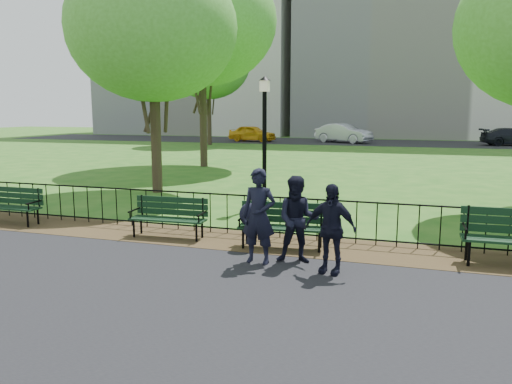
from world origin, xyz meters
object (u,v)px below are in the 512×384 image
(park_bench_left_a, at_px, (169,213))
(park_bench_main, at_px, (266,218))
(person_right, at_px, (331,229))
(taxi, at_px, (252,133))
(tree_far_w, at_px, (208,63))
(tree_near_w, at_px, (152,29))
(person_left, at_px, (259,216))
(tree_mid_w, at_px, (202,21))
(sedan_silver, at_px, (344,133))
(person_mid, at_px, (298,220))
(park_bench_left_b, at_px, (10,201))
(lamppost, at_px, (264,137))

(park_bench_left_a, bearing_deg, park_bench_main, -7.89)
(park_bench_main, height_order, person_right, person_right)
(taxi, bearing_deg, tree_far_w, 166.28)
(tree_near_w, bearing_deg, person_left, -49.06)
(park_bench_left_a, bearing_deg, taxi, 102.18)
(park_bench_left_a, xyz_separation_m, tree_mid_w, (-4.82, 12.77, 6.22))
(sedan_silver, bearing_deg, taxi, 118.53)
(person_mid, distance_m, taxi, 34.80)
(park_bench_main, bearing_deg, park_bench_left_b, 171.97)
(lamppost, distance_m, tree_far_w, 26.08)
(lamppost, xyz_separation_m, taxi, (-9.59, 27.94, -1.26))
(park_bench_left_a, relative_size, tree_near_w, 0.22)
(tree_near_w, height_order, person_left, tree_near_w)
(person_mid, bearing_deg, lamppost, 102.86)
(person_mid, bearing_deg, tree_far_w, 105.51)
(park_bench_main, relative_size, person_right, 1.16)
(lamppost, height_order, sedan_silver, lamppost)
(taxi, bearing_deg, person_right, -152.18)
(park_bench_left_b, xyz_separation_m, lamppost, (5.17, 3.90, 1.43))
(lamppost, xyz_separation_m, tree_near_w, (-4.13, 1.35, 3.27))
(tree_near_w, bearing_deg, tree_mid_w, 102.18)
(park_bench_main, relative_size, taxi, 0.43)
(park_bench_main, bearing_deg, tree_far_w, 108.92)
(tree_near_w, relative_size, taxi, 1.84)
(sedan_silver, bearing_deg, tree_mid_w, -168.12)
(park_bench_left_b, bearing_deg, park_bench_main, -2.23)
(tree_near_w, distance_m, sedan_silver, 27.79)
(tree_near_w, xyz_separation_m, tree_mid_w, (-1.62, 7.51, 1.51))
(park_bench_main, height_order, park_bench_left_b, park_bench_main)
(park_bench_main, relative_size, tree_near_w, 0.23)
(sedan_silver, bearing_deg, tree_far_w, 143.46)
(lamppost, height_order, person_left, lamppost)
(park_bench_main, xyz_separation_m, person_mid, (0.80, -0.75, 0.17))
(lamppost, relative_size, taxi, 0.88)
(lamppost, xyz_separation_m, tree_mid_w, (-5.75, 8.86, 4.78))
(tree_near_w, xyz_separation_m, taxi, (-5.46, 26.59, -4.53))
(park_bench_left_b, distance_m, tree_near_w, 7.12)
(tree_mid_w, distance_m, tree_far_w, 15.28)
(park_bench_left_b, distance_m, person_right, 8.03)
(tree_far_w, relative_size, person_mid, 5.79)
(person_left, relative_size, person_right, 1.12)
(person_mid, height_order, person_right, person_mid)
(person_right, relative_size, sedan_silver, 0.31)
(taxi, bearing_deg, park_bench_main, -153.81)
(park_bench_main, relative_size, tree_far_w, 0.20)
(taxi, xyz_separation_m, sedan_silver, (7.76, 0.74, 0.09))
(park_bench_left_a, height_order, person_left, person_left)
(park_bench_main, xyz_separation_m, tree_far_w, (-12.78, 27.11, 5.63))
(park_bench_left_a, bearing_deg, tree_far_w, 108.39)
(park_bench_main, relative_size, park_bench_left_b, 1.05)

